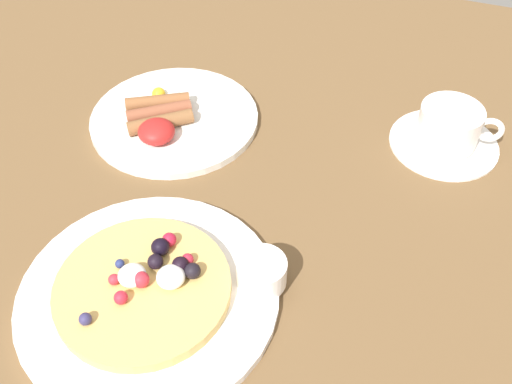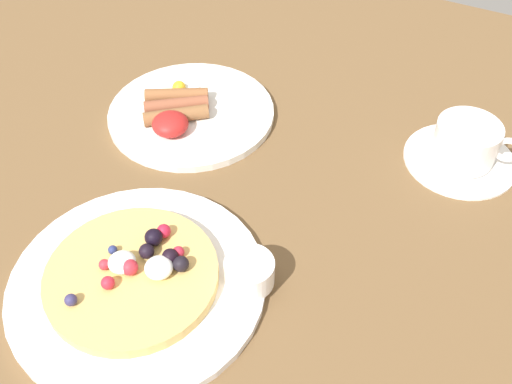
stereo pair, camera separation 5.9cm
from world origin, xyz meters
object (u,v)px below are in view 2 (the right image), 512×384
Objects in this scene: pancake_plate at (138,283)px; syrup_ramekin at (249,272)px; breakfast_plate at (191,113)px; coffee_saucer at (460,159)px; coffee_cup at (467,142)px.

pancake_plate is 5.19× the size of syrup_ramekin.
breakfast_plate reaches higher than coffee_saucer.
coffee_saucer is 1.32× the size of coffee_cup.
syrup_ramekin is at bearing -117.03° from coffee_saucer.
coffee_cup is (36.73, 8.11, 2.90)cm from breakfast_plate.
pancake_plate is at bearing -69.85° from breakfast_plate.
syrup_ramekin is at bearing -46.76° from breakfast_plate.
pancake_plate is 1.90× the size of coffee_saucer.
coffee_cup is at bearing 6.07° from coffee_saucer.
coffee_cup reaches higher than breakfast_plate.
pancake_plate is 12.32cm from syrup_ramekin.
pancake_plate is 29.66cm from breakfast_plate.
pancake_plate is 44.77cm from coffee_cup.
coffee_cup is at bearing 53.60° from pancake_plate.
coffee_saucer is at bearing -173.93° from coffee_cup.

